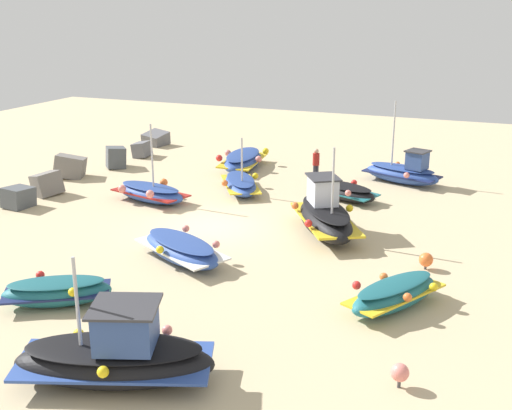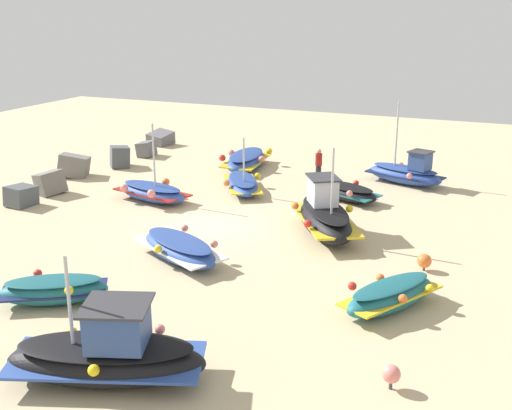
{
  "view_description": "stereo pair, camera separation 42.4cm",
  "coord_description": "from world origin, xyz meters",
  "px_view_note": "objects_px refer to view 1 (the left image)",
  "views": [
    {
      "loc": [
        -20.45,
        -10.26,
        8.04
      ],
      "look_at": [
        0.55,
        -1.71,
        0.9
      ],
      "focal_mm": 44.42,
      "sensor_mm": 36.0,
      "label": 1
    },
    {
      "loc": [
        -20.29,
        -10.65,
        8.04
      ],
      "look_at": [
        0.55,
        -1.71,
        0.9
      ],
      "focal_mm": 44.42,
      "sensor_mm": 36.0,
      "label": 2
    }
  ],
  "objects_px": {
    "fishing_boat_6": "(243,160)",
    "fishing_boat_9": "(395,294)",
    "fishing_boat_4": "(116,356)",
    "fishing_boat_8": "(344,191)",
    "fishing_boat_7": "(240,184)",
    "fishing_boat_1": "(57,292)",
    "fishing_boat_3": "(150,192)",
    "fishing_boat_5": "(181,249)",
    "person_walking": "(316,163)",
    "fishing_boat_0": "(325,216)",
    "fishing_boat_2": "(403,172)",
    "mooring_buoy_1": "(426,260)",
    "mooring_buoy_0": "(400,373)"
  },
  "relations": [
    {
      "from": "fishing_boat_0",
      "to": "fishing_boat_7",
      "type": "bearing_deg",
      "value": 19.98
    },
    {
      "from": "mooring_buoy_1",
      "to": "fishing_boat_8",
      "type": "bearing_deg",
      "value": 33.95
    },
    {
      "from": "fishing_boat_8",
      "to": "person_walking",
      "type": "relative_size",
      "value": 2.01
    },
    {
      "from": "fishing_boat_7",
      "to": "mooring_buoy_0",
      "type": "distance_m",
      "value": 15.94
    },
    {
      "from": "fishing_boat_1",
      "to": "fishing_boat_3",
      "type": "distance_m",
      "value": 9.93
    },
    {
      "from": "fishing_boat_9",
      "to": "fishing_boat_3",
      "type": "bearing_deg",
      "value": -89.26
    },
    {
      "from": "fishing_boat_3",
      "to": "fishing_boat_9",
      "type": "distance_m",
      "value": 13.12
    },
    {
      "from": "fishing_boat_6",
      "to": "person_walking",
      "type": "xyz_separation_m",
      "value": [
        -1.21,
        -4.28,
        0.5
      ]
    },
    {
      "from": "fishing_boat_3",
      "to": "mooring_buoy_1",
      "type": "distance_m",
      "value": 12.39
    },
    {
      "from": "fishing_boat_0",
      "to": "mooring_buoy_1",
      "type": "distance_m",
      "value": 4.42
    },
    {
      "from": "fishing_boat_4",
      "to": "fishing_boat_2",
      "type": "bearing_deg",
      "value": 60.55
    },
    {
      "from": "fishing_boat_3",
      "to": "fishing_boat_7",
      "type": "xyz_separation_m",
      "value": [
        2.86,
        -2.98,
        -0.05
      ]
    },
    {
      "from": "fishing_boat_1",
      "to": "fishing_boat_5",
      "type": "xyz_separation_m",
      "value": [
        4.19,
        -1.66,
        0.01
      ]
    },
    {
      "from": "fishing_boat_0",
      "to": "fishing_boat_2",
      "type": "relative_size",
      "value": 1.13
    },
    {
      "from": "person_walking",
      "to": "fishing_boat_9",
      "type": "bearing_deg",
      "value": 151.31
    },
    {
      "from": "fishing_boat_4",
      "to": "fishing_boat_8",
      "type": "relative_size",
      "value": 1.44
    },
    {
      "from": "fishing_boat_7",
      "to": "fishing_boat_9",
      "type": "relative_size",
      "value": 1.07
    },
    {
      "from": "fishing_boat_4",
      "to": "fishing_boat_7",
      "type": "bearing_deg",
      "value": 82.77
    },
    {
      "from": "fishing_boat_3",
      "to": "fishing_boat_5",
      "type": "distance_m",
      "value": 6.94
    },
    {
      "from": "fishing_boat_2",
      "to": "fishing_boat_5",
      "type": "bearing_deg",
      "value": -94.13
    },
    {
      "from": "fishing_boat_6",
      "to": "fishing_boat_9",
      "type": "relative_size",
      "value": 1.25
    },
    {
      "from": "fishing_boat_3",
      "to": "fishing_boat_7",
      "type": "relative_size",
      "value": 1.03
    },
    {
      "from": "fishing_boat_1",
      "to": "mooring_buoy_0",
      "type": "relative_size",
      "value": 5.46
    },
    {
      "from": "fishing_boat_1",
      "to": "fishing_boat_3",
      "type": "relative_size",
      "value": 0.84
    },
    {
      "from": "person_walking",
      "to": "mooring_buoy_1",
      "type": "height_order",
      "value": "person_walking"
    },
    {
      "from": "fishing_boat_9",
      "to": "mooring_buoy_0",
      "type": "bearing_deg",
      "value": 40.87
    },
    {
      "from": "fishing_boat_7",
      "to": "person_walking",
      "type": "height_order",
      "value": "fishing_boat_7"
    },
    {
      "from": "fishing_boat_1",
      "to": "fishing_boat_0",
      "type": "bearing_deg",
      "value": 26.61
    },
    {
      "from": "fishing_boat_0",
      "to": "fishing_boat_1",
      "type": "xyz_separation_m",
      "value": [
        -8.47,
        5.32,
        -0.29
      ]
    },
    {
      "from": "fishing_boat_5",
      "to": "fishing_boat_8",
      "type": "relative_size",
      "value": 1.18
    },
    {
      "from": "fishing_boat_4",
      "to": "fishing_boat_5",
      "type": "relative_size",
      "value": 1.22
    },
    {
      "from": "fishing_boat_1",
      "to": "fishing_boat_9",
      "type": "distance_m",
      "value": 9.44
    },
    {
      "from": "fishing_boat_3",
      "to": "fishing_boat_5",
      "type": "xyz_separation_m",
      "value": [
        -5.35,
        -4.41,
        0.0
      ]
    },
    {
      "from": "fishing_boat_8",
      "to": "fishing_boat_5",
      "type": "bearing_deg",
      "value": 92.14
    },
    {
      "from": "fishing_boat_0",
      "to": "fishing_boat_6",
      "type": "distance_m",
      "value": 10.33
    },
    {
      "from": "fishing_boat_9",
      "to": "fishing_boat_0",
      "type": "bearing_deg",
      "value": -116.78
    },
    {
      "from": "fishing_boat_2",
      "to": "fishing_boat_4",
      "type": "relative_size",
      "value": 0.83
    },
    {
      "from": "fishing_boat_1",
      "to": "fishing_boat_7",
      "type": "distance_m",
      "value": 12.4
    },
    {
      "from": "fishing_boat_2",
      "to": "fishing_boat_8",
      "type": "relative_size",
      "value": 1.19
    },
    {
      "from": "fishing_boat_0",
      "to": "fishing_boat_2",
      "type": "distance_m",
      "value": 8.29
    },
    {
      "from": "fishing_boat_9",
      "to": "fishing_boat_2",
      "type": "bearing_deg",
      "value": -142.5
    },
    {
      "from": "fishing_boat_0",
      "to": "fishing_boat_2",
      "type": "xyz_separation_m",
      "value": [
        8.16,
        -1.48,
        -0.15
      ]
    },
    {
      "from": "fishing_boat_1",
      "to": "fishing_boat_7",
      "type": "bearing_deg",
      "value": 57.72
    },
    {
      "from": "fishing_boat_0",
      "to": "fishing_boat_3",
      "type": "xyz_separation_m",
      "value": [
        1.07,
        8.08,
        -0.29
      ]
    },
    {
      "from": "fishing_boat_2",
      "to": "fishing_boat_0",
      "type": "bearing_deg",
      "value": -81.93
    },
    {
      "from": "fishing_boat_5",
      "to": "fishing_boat_7",
      "type": "xyz_separation_m",
      "value": [
        8.21,
        1.43,
        -0.05
      ]
    },
    {
      "from": "fishing_boat_7",
      "to": "mooring_buoy_1",
      "type": "xyz_separation_m",
      "value": [
        -5.93,
        -9.03,
        -0.03
      ]
    },
    {
      "from": "fishing_boat_5",
      "to": "mooring_buoy_1",
      "type": "bearing_deg",
      "value": 43.79
    },
    {
      "from": "fishing_boat_9",
      "to": "person_walking",
      "type": "xyz_separation_m",
      "value": [
        11.78,
        5.88,
        0.53
      ]
    },
    {
      "from": "fishing_boat_7",
      "to": "fishing_boat_8",
      "type": "distance_m",
      "value": 4.7
    }
  ]
}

